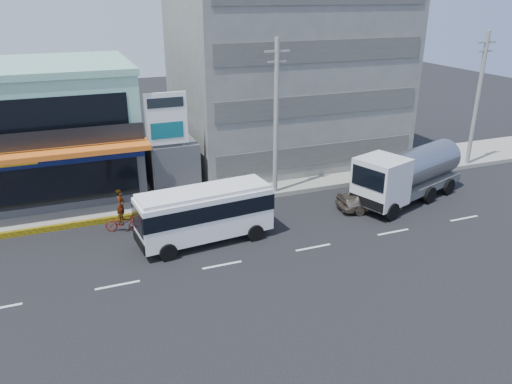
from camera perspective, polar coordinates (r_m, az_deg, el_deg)
ground at (r=24.75m, az=-3.89°, el=-8.33°), size 120.00×120.00×0.00m
sidewalk at (r=34.29m, az=-0.75°, el=0.86°), size 70.00×5.00×0.30m
shop_building at (r=35.50m, az=-23.68°, el=6.27°), size 12.40×11.70×8.00m
concrete_building at (r=39.39m, az=3.32°, el=13.89°), size 16.00×12.00×14.00m
gap_structure at (r=34.76m, az=-9.98°, el=3.62°), size 3.00×6.00×3.50m
satellite_dish at (r=33.30m, az=-9.83°, el=6.11°), size 1.50×1.50×0.15m
billboard at (r=31.15m, az=-10.19°, el=7.58°), size 2.60×0.18×6.90m
utility_pole_near at (r=31.30m, az=2.31°, el=8.39°), size 1.60×0.30×10.00m
utility_pole_far at (r=40.32m, az=23.98°, el=9.60°), size 1.60×0.30×10.00m
minibus at (r=26.30m, az=-5.89°, el=-2.16°), size 7.28×3.02×2.97m
sedan at (r=31.37m, az=13.15°, el=-0.61°), size 4.51×2.14×1.49m
tanker_truck at (r=32.73m, az=16.83°, el=1.98°), size 8.95×5.16×3.39m
motorcycle_rider at (r=28.63m, az=-15.03°, el=-2.85°), size 2.06×1.29×2.50m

